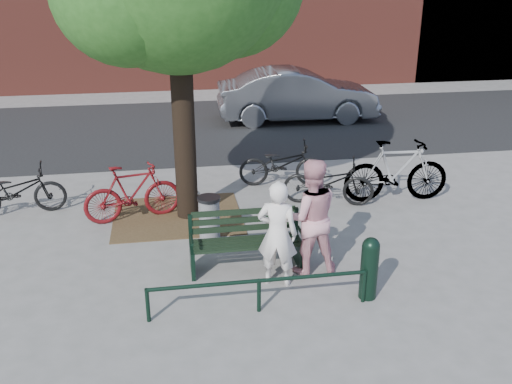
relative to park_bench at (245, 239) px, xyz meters
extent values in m
plane|color=gray|center=(0.00, -0.08, -0.48)|extent=(90.00, 90.00, 0.00)
cube|color=brown|center=(-1.00, 2.12, -0.47)|extent=(2.40, 2.00, 0.02)
cube|color=black|center=(0.00, 8.42, -0.47)|extent=(40.00, 7.00, 0.01)
cube|color=black|center=(-0.84, -0.08, -0.25)|extent=(0.06, 0.52, 0.45)
cube|color=black|center=(-0.84, 0.15, 0.19)|extent=(0.06, 0.06, 0.44)
cylinder|color=black|center=(-0.84, -0.18, 0.15)|extent=(0.04, 0.36, 0.04)
cube|color=black|center=(0.84, -0.08, -0.25)|extent=(0.06, 0.52, 0.45)
cube|color=black|center=(0.84, 0.15, 0.19)|extent=(0.06, 0.06, 0.44)
cylinder|color=black|center=(0.84, -0.18, 0.15)|extent=(0.04, 0.36, 0.04)
cube|color=black|center=(0.00, -0.08, -0.03)|extent=(1.64, 0.46, 0.04)
cube|color=black|center=(0.00, 0.15, 0.26)|extent=(1.64, 0.03, 0.47)
cylinder|color=black|center=(-1.50, -1.28, -0.23)|extent=(0.06, 0.06, 0.50)
cylinder|color=black|center=(0.00, -1.28, -0.23)|extent=(0.06, 0.06, 0.50)
cylinder|color=black|center=(1.50, -1.28, -0.23)|extent=(0.06, 0.06, 0.50)
cylinder|color=black|center=(0.00, -1.28, 0.00)|extent=(3.00, 0.06, 0.06)
cylinder|color=black|center=(-0.80, 2.12, 1.42)|extent=(0.40, 0.40, 3.80)
imported|color=white|center=(0.39, -0.57, 0.34)|extent=(0.69, 0.57, 1.63)
imported|color=pink|center=(0.95, -0.28, 0.44)|extent=(0.90, 0.71, 1.83)
cylinder|color=black|center=(1.60, -1.17, -0.07)|extent=(0.25, 0.25, 0.82)
sphere|color=black|center=(1.60, -1.17, 0.34)|extent=(0.25, 0.25, 0.25)
cylinder|color=gray|center=(-0.48, 1.02, -0.10)|extent=(0.36, 0.36, 0.76)
cylinder|color=black|center=(-0.48, 1.02, 0.30)|extent=(0.40, 0.40, 0.05)
imported|color=black|center=(-3.99, 2.73, -0.01)|extent=(1.87, 0.85, 0.95)
imported|color=#570C0F|center=(-1.80, 2.12, 0.06)|extent=(1.87, 0.90, 1.08)
imported|color=black|center=(1.30, 3.44, 0.01)|extent=(1.91, 0.87, 0.97)
imported|color=gray|center=(3.37, 2.21, 0.16)|extent=(2.15, 0.72, 1.27)
imported|color=black|center=(1.99, 2.27, -0.01)|extent=(1.89, 1.11, 0.94)
imported|color=slate|center=(2.88, 8.80, 0.31)|extent=(4.85, 1.81, 1.58)
camera|label=1|loc=(-1.12, -7.90, 3.97)|focal=40.00mm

